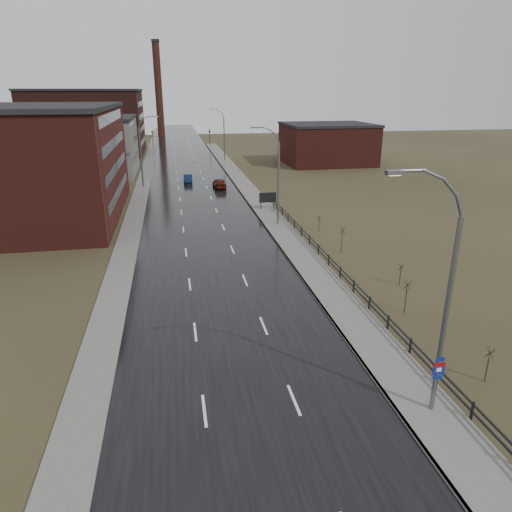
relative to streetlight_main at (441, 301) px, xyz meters
name	(u,v)px	position (x,y,z in m)	size (l,w,h in m)	color
ground	(266,466)	(-8.47, -2.00, -6.06)	(320.00, 320.00, 0.00)	#2D2819
road	(193,188)	(-8.47, 58.00, -6.03)	(14.00, 300.00, 0.06)	black
sidewalk_right	(278,227)	(0.13, 33.00, -5.97)	(3.20, 180.00, 0.18)	#595651
curb_right	(265,227)	(-1.39, 33.00, -5.97)	(0.16, 180.00, 0.18)	slate
sidewalk_left	(142,189)	(-16.67, 58.00, -6.00)	(2.40, 260.00, 0.12)	#595651
warehouse_near	(22,163)	(-29.46, 43.00, 0.70)	(22.44, 28.56, 13.50)	#471914
warehouse_mid	(91,145)	(-26.46, 76.00, -0.80)	(16.32, 20.40, 10.50)	slate
warehouse_far	(88,122)	(-31.47, 106.00, 1.70)	(26.52, 24.48, 15.50)	#331611
building_right	(327,144)	(21.83, 80.00, -1.80)	(18.36, 16.32, 8.50)	#471914
smokestack	(159,89)	(-14.47, 148.00, 9.44)	(2.70, 2.70, 30.70)	#331611
streetlight_main	(441,301)	(0.00, 0.00, 0.00)	(3.91, 0.29, 12.11)	slate
streetlight_right_mid	(276,176)	(0.03, 34.00, -0.22)	(3.36, 0.28, 11.35)	slate
streetlight_left	(142,151)	(-16.17, 60.00, -0.22)	(3.36, 0.28, 11.35)	slate
streetlight_right_far	(223,134)	(0.03, 88.00, -0.22)	(3.36, 0.28, 11.35)	slate
guardrail	(343,274)	(1.83, 16.32, -5.35)	(0.10, 53.05, 1.10)	black
shrub_b	(488,364)	(4.57, 1.75, -4.96)	(0.50, 0.52, 2.08)	#382D23
shrub_c	(406,296)	(4.20, 10.21, -4.73)	(0.59, 0.62, 2.51)	#382D23
shrub_d	(400,274)	(6.19, 14.92, -5.10)	(0.44, 0.46, 1.81)	#382D23
shrub_e	(342,239)	(4.29, 23.36, -4.62)	(0.64, 0.67, 2.70)	#382D23
shrub_f	(319,223)	(4.45, 31.03, -5.15)	(0.42, 0.44, 1.72)	#382D23
billboard	(268,198)	(0.63, 41.38, -4.42)	(2.31, 0.17, 2.38)	black
traffic_light_left	(152,131)	(-16.47, 118.00, -1.46)	(0.58, 2.73, 5.30)	black
traffic_light_right	(209,130)	(-0.47, 118.00, -1.46)	(0.58, 2.73, 5.30)	black
car_near	(188,179)	(-9.02, 62.49, -5.37)	(1.45, 4.17, 1.37)	#0B1937
car_far	(219,183)	(-4.16, 57.03, -5.25)	(1.92, 4.76, 1.62)	#4F160D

